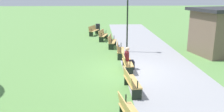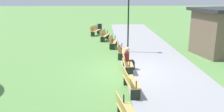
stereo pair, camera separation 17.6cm
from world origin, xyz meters
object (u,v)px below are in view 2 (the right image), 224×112
(bench_0, at_px, (95,30))
(kiosk, at_px, (220,31))
(bench_1, at_px, (104,35))
(bench_5, at_px, (130,81))
(trash_bin, at_px, (100,28))
(bench_3, at_px, (120,50))
(bench_4, at_px, (126,62))
(lamp_post, at_px, (128,9))
(person_seated, at_px, (129,58))
(bench_2, at_px, (113,41))

(bench_0, distance_m, kiosk, 11.24)
(bench_1, bearing_deg, kiosk, 70.98)
(bench_1, bearing_deg, bench_5, 20.65)
(trash_bin, distance_m, kiosk, 12.49)
(bench_1, bearing_deg, bench_3, 25.79)
(bench_4, bearing_deg, lamp_post, 173.11)
(bench_4, xyz_separation_m, kiosk, (-3.02, 6.24, 1.07))
(bench_5, xyz_separation_m, lamp_post, (-6.78, 0.61, 2.43))
(lamp_post, bearing_deg, bench_1, -158.45)
(person_seated, relative_size, kiosk, 0.32)
(bench_3, xyz_separation_m, trash_bin, (-10.01, -1.41, -0.07))
(bench_1, height_order, bench_5, same)
(bench_1, relative_size, bench_2, 1.01)
(bench_4, xyz_separation_m, lamp_post, (-4.06, 0.49, 2.43))
(bench_2, bearing_deg, person_seated, 17.29)
(bench_5, bearing_deg, kiosk, 126.86)
(lamp_post, relative_size, trash_bin, 5.22)
(bench_0, height_order, bench_3, same)
(bench_2, bearing_deg, bench_5, 12.91)
(bench_4, relative_size, kiosk, 0.43)
(trash_bin, bearing_deg, bench_0, -10.93)
(bench_3, bearing_deg, bench_2, -167.12)
(lamp_post, bearing_deg, bench_0, -159.82)
(bench_4, height_order, person_seated, person_seated)
(bench_0, bearing_deg, bench_3, 33.53)
(bench_3, distance_m, person_seated, 2.48)
(bench_0, bearing_deg, trash_bin, -170.26)
(lamp_post, bearing_deg, bench_3, -24.57)
(kiosk, bearing_deg, lamp_post, -112.55)
(bench_0, height_order, kiosk, kiosk)
(bench_2, distance_m, trash_bin, 7.38)
(bench_4, relative_size, trash_bin, 2.03)
(bench_3, distance_m, trash_bin, 10.11)
(bench_0, xyz_separation_m, lamp_post, (6.60, 2.42, 2.43))
(bench_2, xyz_separation_m, person_seated, (5.15, 0.63, 0.17))
(lamp_post, xyz_separation_m, kiosk, (1.04, 5.75, -1.36))
(bench_4, relative_size, lamp_post, 0.39)
(bench_3, bearing_deg, bench_0, -161.97)
(bench_2, relative_size, person_seated, 1.41)
(bench_1, height_order, bench_3, same)
(person_seated, bearing_deg, bench_5, -5.05)
(bench_2, distance_m, bench_5, 8.14)
(trash_bin, xyz_separation_m, kiosk, (9.70, 7.78, 1.13))
(person_seated, height_order, kiosk, kiosk)
(bench_1, bearing_deg, bench_4, 23.22)
(bench_1, distance_m, bench_5, 10.83)
(bench_0, height_order, bench_5, same)
(bench_4, height_order, trash_bin, bench_4)
(bench_4, bearing_deg, bench_2, -174.86)
(bench_4, distance_m, person_seated, 0.34)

